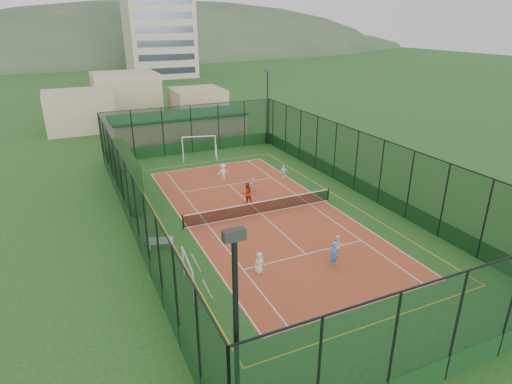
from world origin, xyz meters
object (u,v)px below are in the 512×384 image
futsal_goal_far (199,147)px  child_near_right (338,247)px  floodlight_ne (267,108)px  apartment_tower (158,10)px  coach (247,193)px  floodlight_sw (237,358)px  clubhouse (179,128)px  child_near_left (259,263)px  white_bench (160,242)px  child_far_left (223,172)px  futsal_goal_near (188,274)px  child_far_back (253,185)px  child_far_right (283,173)px  child_near_mid (334,255)px

futsal_goal_far → child_near_right: (1.38, -22.41, -0.36)m
floodlight_ne → apartment_tower: bearing=87.0°
coach → floodlight_sw: bearing=60.0°
floodlight_sw → clubhouse: 39.63m
child_near_left → coach: bearing=59.8°
child_near_left → child_near_right: size_ratio=0.88×
child_near_right → coach: bearing=118.4°
floodlight_sw → white_bench: size_ratio=5.44×
futsal_goal_far → child_far_left: 7.19m
floodlight_ne → child_far_left: size_ratio=5.51×
floodlight_ne → futsal_goal_near: size_ratio=3.01×
futsal_goal_far → child_far_back: bearing=-70.1°
floodlight_ne → child_far_back: floodlight_ne is taller
futsal_goal_near → child_far_right: (12.18, 12.32, -0.19)m
child_near_left → futsal_goal_near: bearing=165.9°
futsal_goal_near → child_far_right: bearing=-40.1°
child_far_right → coach: coach is taller
child_near_right → child_far_back: child_near_right is taller
floodlight_sw → apartment_tower: apartment_tower is taller
floodlight_ne → child_far_left: 12.82m
futsal_goal_far → child_near_right: size_ratio=2.34×
apartment_tower → futsal_goal_far: (-11.90, -67.09, -13.90)m
child_near_left → clubhouse: bearing=72.6°
futsal_goal_near → clubhouse: bearing=-9.8°
floodlight_ne → child_far_right: floodlight_ne is taller
white_bench → child_near_right: size_ratio=1.04×
floodlight_ne → child_far_left: floodlight_ne is taller
clubhouse → child_far_right: clubhouse is taller
white_bench → child_near_right: child_near_right is taller
apartment_tower → futsal_goal_far: size_ratio=8.77×
floodlight_ne → coach: floodlight_ne is taller
floodlight_sw → child_far_left: (8.57, 24.33, -3.37)m
child_far_left → child_far_right: 5.30m
apartment_tower → floodlight_ne: bearing=-93.0°
floodlight_sw → futsal_goal_near: bearing=83.0°
apartment_tower → white_bench: 87.52m
floodlight_sw → clubhouse: bearing=77.4°
floodlight_sw → child_far_right: 26.03m
clubhouse → futsal_goal_far: bearing=-89.2°
coach → clubhouse: bearing=-96.3°
child_near_right → coach: (-1.65, 9.61, 0.12)m
child_far_back → child_near_mid: bearing=81.6°
apartment_tower → child_near_mid: apartment_tower is taller
white_bench → child_far_right: (12.57, 7.47, 0.27)m
clubhouse → child_near_mid: clubhouse is taller
clubhouse → futsal_goal_far: 7.11m
floodlight_ne → apartment_tower: (3.40, 65.40, 10.88)m
futsal_goal_far → child_far_right: futsal_goal_far is taller
coach → child_far_left: bearing=-97.3°
child_far_back → child_far_left: bearing=-76.7°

